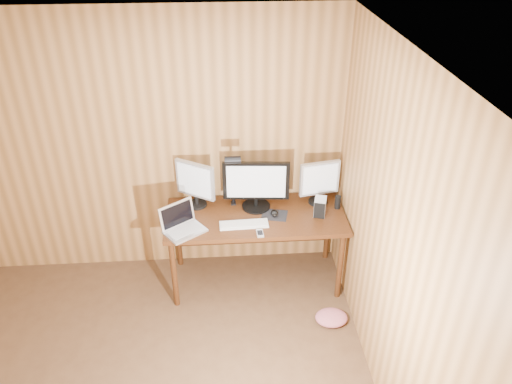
{
  "coord_description": "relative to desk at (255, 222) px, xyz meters",
  "views": [
    {
      "loc": [
        0.66,
        -2.08,
        3.24
      ],
      "look_at": [
        0.93,
        1.58,
        1.02
      ],
      "focal_mm": 35.0,
      "sensor_mm": 36.0,
      "label": 1
    }
  ],
  "objects": [
    {
      "name": "hard_drive",
      "position": [
        0.57,
        -0.1,
        0.2
      ],
      "size": [
        0.13,
        0.17,
        0.16
      ],
      "rotation": [
        0.0,
        0.0,
        -0.27
      ],
      "color": "silver",
      "rests_on": "desk"
    },
    {
      "name": "monitor_left",
      "position": [
        -0.53,
        0.13,
        0.36
      ],
      "size": [
        0.35,
        0.24,
        0.44
      ],
      "rotation": [
        0.0,
        0.0,
        -0.56
      ],
      "color": "black",
      "rests_on": "desk"
    },
    {
      "name": "fabric_pile",
      "position": [
        0.62,
        -0.68,
        -0.58
      ],
      "size": [
        0.3,
        0.25,
        0.09
      ],
      "primitive_type": null,
      "rotation": [
        0.0,
        0.0,
        0.06
      ],
      "color": "#C05D69",
      "rests_on": "floor"
    },
    {
      "name": "phone",
      "position": [
        0.02,
        -0.36,
        0.13
      ],
      "size": [
        0.06,
        0.11,
        0.02
      ],
      "rotation": [
        0.0,
        0.0,
        0.05
      ],
      "color": "silver",
      "rests_on": "desk"
    },
    {
      "name": "keyboard",
      "position": [
        -0.11,
        -0.23,
        0.13
      ],
      "size": [
        0.43,
        0.14,
        0.02
      ],
      "rotation": [
        0.0,
        0.0,
        0.04
      ],
      "color": "white",
      "rests_on": "desk"
    },
    {
      "name": "monitor_center",
      "position": [
        0.01,
        0.05,
        0.36
      ],
      "size": [
        0.6,
        0.26,
        0.46
      ],
      "rotation": [
        0.0,
        0.0,
        -0.08
      ],
      "color": "black",
      "rests_on": "desk"
    },
    {
      "name": "desk_lamp",
      "position": [
        -0.19,
        0.05,
        0.49
      ],
      "size": [
        0.14,
        0.2,
        0.6
      ],
      "rotation": [
        0.0,
        0.0,
        -0.31
      ],
      "color": "black",
      "rests_on": "desk"
    },
    {
      "name": "mousepad",
      "position": [
        0.17,
        -0.09,
        0.12
      ],
      "size": [
        0.26,
        0.23,
        0.0
      ],
      "primitive_type": "cube",
      "rotation": [
        0.0,
        0.0,
        -0.23
      ],
      "color": "black",
      "rests_on": "desk"
    },
    {
      "name": "mouse",
      "position": [
        0.17,
        -0.09,
        0.14
      ],
      "size": [
        0.11,
        0.13,
        0.04
      ],
      "primitive_type": "ellipsoid",
      "rotation": [
        0.0,
        0.0,
        -0.4
      ],
      "color": "black",
      "rests_on": "mousepad"
    },
    {
      "name": "desk",
      "position": [
        0.0,
        0.0,
        0.0
      ],
      "size": [
        1.6,
        0.7,
        0.75
      ],
      "color": "#42210D",
      "rests_on": "floor"
    },
    {
      "name": "laptop",
      "position": [
        -0.64,
        -0.26,
        0.18
      ],
      "size": [
        0.41,
        0.39,
        0.23
      ],
      "rotation": [
        0.0,
        0.0,
        0.62
      ],
      "color": "silver",
      "rests_on": "desk"
    },
    {
      "name": "speaker",
      "position": [
        0.75,
        -0.01,
        0.19
      ],
      "size": [
        0.05,
        0.05,
        0.13
      ],
      "primitive_type": "cylinder",
      "color": "black",
      "rests_on": "desk"
    },
    {
      "name": "monitor_right",
      "position": [
        0.59,
        0.09,
        0.35
      ],
      "size": [
        0.37,
        0.18,
        0.42
      ],
      "rotation": [
        0.0,
        0.0,
        0.2
      ],
      "color": "black",
      "rests_on": "desk"
    },
    {
      "name": "room_shell",
      "position": [
        -0.93,
        -1.7,
        0.62
      ],
      "size": [
        4.0,
        4.0,
        4.0
      ],
      "color": "#53361F",
      "rests_on": "ground"
    }
  ]
}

